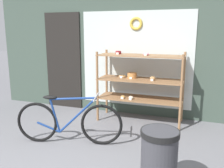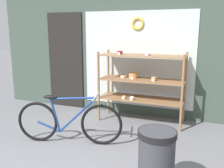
{
  "view_description": "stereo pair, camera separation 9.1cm",
  "coord_description": "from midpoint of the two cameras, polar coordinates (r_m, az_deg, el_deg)",
  "views": [
    {
      "loc": [
        1.42,
        -1.91,
        1.73
      ],
      "look_at": [
        0.19,
        1.55,
        0.93
      ],
      "focal_mm": 40.0,
      "sensor_mm": 36.0,
      "label": 1
    },
    {
      "loc": [
        1.5,
        -1.88,
        1.73
      ],
      "look_at": [
        0.19,
        1.55,
        0.93
      ],
      "focal_mm": 40.0,
      "sensor_mm": 36.0,
      "label": 2
    }
  ],
  "objects": [
    {
      "name": "display_case",
      "position": [
        4.72,
        7.11,
        1.06
      ],
      "size": [
        1.59,
        0.55,
        1.34
      ],
      "color": "#8E6642",
      "rests_on": "ground_plane"
    },
    {
      "name": "trash_bin",
      "position": [
        2.81,
        11.03,
        -16.62
      ],
      "size": [
        0.41,
        0.41,
        0.71
      ],
      "color": "#38383D",
      "rests_on": "ground_plane"
    },
    {
      "name": "storefront_facade",
      "position": [
        5.13,
        3.96,
        10.96
      ],
      "size": [
        6.01,
        0.13,
        3.31
      ],
      "color": "#3D4C42",
      "rests_on": "ground_plane"
    },
    {
      "name": "bicycle",
      "position": [
        3.94,
        -9.24,
        -8.47
      ],
      "size": [
        1.62,
        0.55,
        0.77
      ],
      "rotation": [
        0.0,
        0.0,
        0.24
      ],
      "color": "black",
      "rests_on": "ground_plane"
    }
  ]
}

